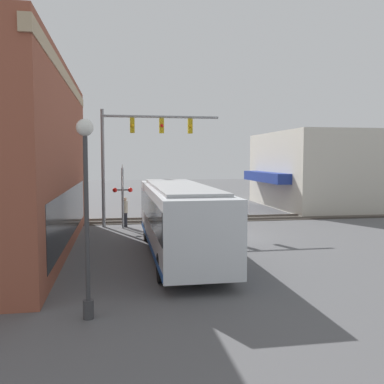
{
  "coord_description": "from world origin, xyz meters",
  "views": [
    {
      "loc": [
        -22.3,
        5.35,
        4.19
      ],
      "look_at": [
        3.89,
        0.8,
        2.07
      ],
      "focal_mm": 40.0,
      "sensor_mm": 36.0,
      "label": 1
    }
  ],
  "objects_px": {
    "pedestrian_at_crossing": "(125,212)",
    "parked_car_red": "(219,202)",
    "crossing_signal": "(123,190)",
    "pedestrian_near_bus": "(210,223)",
    "parked_car_blue": "(172,195)",
    "city_bus": "(179,216)",
    "streetlamp": "(86,201)"
  },
  "relations": [
    {
      "from": "pedestrian_at_crossing",
      "to": "parked_car_red",
      "type": "bearing_deg",
      "value": -47.2
    },
    {
      "from": "crossing_signal",
      "to": "pedestrian_near_bus",
      "type": "bearing_deg",
      "value": -134.26
    },
    {
      "from": "parked_car_blue",
      "to": "pedestrian_near_bus",
      "type": "xyz_separation_m",
      "value": [
        -19.59,
        0.5,
        0.21
      ]
    },
    {
      "from": "parked_car_blue",
      "to": "city_bus",
      "type": "bearing_deg",
      "value": 173.53
    },
    {
      "from": "pedestrian_at_crossing",
      "to": "pedestrian_near_bus",
      "type": "bearing_deg",
      "value": -138.59
    },
    {
      "from": "city_bus",
      "to": "parked_car_blue",
      "type": "distance_m",
      "value": 23.09
    },
    {
      "from": "parked_car_red",
      "to": "pedestrian_near_bus",
      "type": "xyz_separation_m",
      "value": [
        -11.82,
        3.3,
        0.19
      ]
    },
    {
      "from": "pedestrian_near_bus",
      "to": "pedestrian_at_crossing",
      "type": "xyz_separation_m",
      "value": [
        4.82,
        4.25,
        0.07
      ]
    },
    {
      "from": "streetlamp",
      "to": "pedestrian_near_bus",
      "type": "distance_m",
      "value": 11.72
    },
    {
      "from": "city_bus",
      "to": "streetlamp",
      "type": "relative_size",
      "value": 2.21
    },
    {
      "from": "city_bus",
      "to": "crossing_signal",
      "type": "relative_size",
      "value": 3.0
    },
    {
      "from": "streetlamp",
      "to": "parked_car_red",
      "type": "distance_m",
      "value": 23.76
    },
    {
      "from": "city_bus",
      "to": "crossing_signal",
      "type": "xyz_separation_m",
      "value": [
        7.61,
        2.28,
        0.61
      ]
    },
    {
      "from": "pedestrian_near_bus",
      "to": "streetlamp",
      "type": "bearing_deg",
      "value": 151.7
    },
    {
      "from": "city_bus",
      "to": "parked_car_red",
      "type": "height_order",
      "value": "city_bus"
    },
    {
      "from": "streetlamp",
      "to": "pedestrian_at_crossing",
      "type": "xyz_separation_m",
      "value": [
        14.96,
        -1.2,
        -2.15
      ]
    },
    {
      "from": "city_bus",
      "to": "streetlamp",
      "type": "xyz_separation_m",
      "value": [
        -6.8,
        3.36,
        1.39
      ]
    },
    {
      "from": "parked_car_blue",
      "to": "pedestrian_near_bus",
      "type": "height_order",
      "value": "pedestrian_near_bus"
    },
    {
      "from": "streetlamp",
      "to": "parked_car_blue",
      "type": "xyz_separation_m",
      "value": [
        29.72,
        -5.96,
        -2.42
      ]
    },
    {
      "from": "pedestrian_near_bus",
      "to": "pedestrian_at_crossing",
      "type": "height_order",
      "value": "pedestrian_at_crossing"
    },
    {
      "from": "parked_car_red",
      "to": "streetlamp",
      "type": "bearing_deg",
      "value": 158.26
    },
    {
      "from": "streetlamp",
      "to": "pedestrian_at_crossing",
      "type": "height_order",
      "value": "streetlamp"
    },
    {
      "from": "city_bus",
      "to": "pedestrian_at_crossing",
      "type": "relative_size",
      "value": 6.32
    },
    {
      "from": "crossing_signal",
      "to": "parked_car_red",
      "type": "relative_size",
      "value": 0.84
    },
    {
      "from": "streetlamp",
      "to": "parked_car_red",
      "type": "relative_size",
      "value": 1.15
    },
    {
      "from": "parked_car_red",
      "to": "pedestrian_at_crossing",
      "type": "relative_size",
      "value": 2.5
    },
    {
      "from": "city_bus",
      "to": "crossing_signal",
      "type": "height_order",
      "value": "crossing_signal"
    },
    {
      "from": "crossing_signal",
      "to": "streetlamp",
      "type": "xyz_separation_m",
      "value": [
        -14.41,
        1.07,
        0.79
      ]
    },
    {
      "from": "parked_car_blue",
      "to": "pedestrian_at_crossing",
      "type": "bearing_deg",
      "value": 162.16
    },
    {
      "from": "crossing_signal",
      "to": "pedestrian_at_crossing",
      "type": "distance_m",
      "value": 1.48
    },
    {
      "from": "city_bus",
      "to": "parked_car_blue",
      "type": "relative_size",
      "value": 2.37
    },
    {
      "from": "city_bus",
      "to": "parked_car_blue",
      "type": "xyz_separation_m",
      "value": [
        22.92,
        -2.6,
        -1.03
      ]
    }
  ]
}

